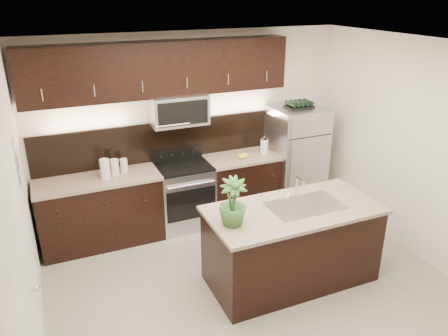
{
  "coord_description": "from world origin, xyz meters",
  "views": [
    {
      "loc": [
        -1.94,
        -3.69,
        3.21
      ],
      "look_at": [
        -0.12,
        0.55,
        1.31
      ],
      "focal_mm": 35.0,
      "sensor_mm": 36.0,
      "label": 1
    }
  ],
  "objects": [
    {
      "name": "counter_run",
      "position": [
        -0.46,
        1.69,
        0.47
      ],
      "size": [
        3.51,
        0.65,
        0.94
      ],
      "color": "black",
      "rests_on": "ground"
    },
    {
      "name": "plant",
      "position": [
        -0.29,
        -0.08,
        1.2
      ],
      "size": [
        0.32,
        0.32,
        0.51
      ],
      "primitive_type": "imported",
      "rotation": [
        0.0,
        0.0,
        -0.14
      ],
      "color": "#2C5622",
      "rests_on": "island"
    },
    {
      "name": "bananas",
      "position": [
        0.58,
        1.61,
        0.97
      ],
      "size": [
        0.23,
        0.2,
        0.06
      ],
      "primitive_type": "ellipsoid",
      "rotation": [
        0.0,
        0.0,
        0.32
      ],
      "color": "yellow",
      "rests_on": "counter_run"
    },
    {
      "name": "wine_rack",
      "position": [
        1.54,
        1.63,
        1.63
      ],
      "size": [
        0.39,
        0.24,
        0.1
      ],
      "color": "black",
      "rests_on": "refrigerator"
    },
    {
      "name": "sink_faucet",
      "position": [
        0.63,
        -0.01,
        0.96
      ],
      "size": [
        0.84,
        0.5,
        0.28
      ],
      "color": "silver",
      "rests_on": "island"
    },
    {
      "name": "canisters",
      "position": [
        -1.21,
        1.69,
        1.06
      ],
      "size": [
        0.37,
        0.23,
        0.26
      ],
      "rotation": [
        0.0,
        0.0,
        0.43
      ],
      "color": "silver",
      "rests_on": "counter_run"
    },
    {
      "name": "french_press",
      "position": [
        0.99,
        1.64,
        1.07
      ],
      "size": [
        0.12,
        0.12,
        0.34
      ],
      "rotation": [
        0.0,
        0.0,
        -0.15
      ],
      "color": "silver",
      "rests_on": "counter_run"
    },
    {
      "name": "refrigerator",
      "position": [
        1.54,
        1.63,
        0.79
      ],
      "size": [
        0.77,
        0.69,
        1.59
      ],
      "primitive_type": "cube",
      "color": "#B2B2B7",
      "rests_on": "ground"
    },
    {
      "name": "upper_fixtures",
      "position": [
        -0.43,
        1.84,
        2.14
      ],
      "size": [
        3.49,
        0.4,
        1.66
      ],
      "color": "black",
      "rests_on": "counter_run"
    },
    {
      "name": "room_walls",
      "position": [
        -0.11,
        -0.04,
        1.7
      ],
      "size": [
        4.52,
        4.02,
        2.71
      ],
      "color": "silver",
      "rests_on": "ground"
    },
    {
      "name": "ground",
      "position": [
        0.0,
        0.0,
        0.0
      ],
      "size": [
        4.5,
        4.5,
        0.0
      ],
      "primitive_type": "plane",
      "color": "gray",
      "rests_on": "ground"
    },
    {
      "name": "island",
      "position": [
        0.48,
        -0.02,
        0.47
      ],
      "size": [
        1.96,
        0.96,
        0.94
      ],
      "color": "black",
      "rests_on": "ground"
    }
  ]
}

